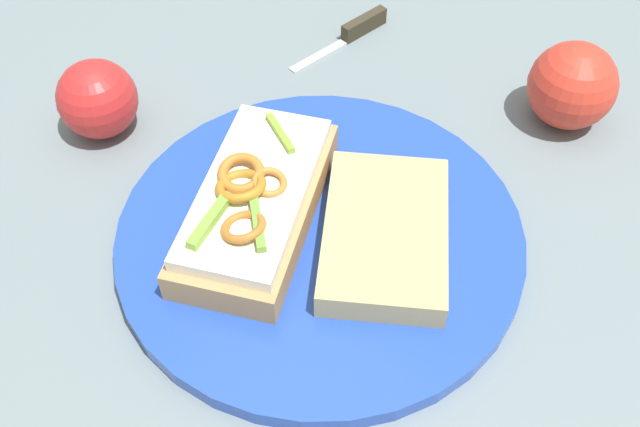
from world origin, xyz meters
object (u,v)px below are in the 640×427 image
Objects in this scene: sandwich at (255,202)px; knife at (355,31)px; plate at (320,236)px; bread_slice_side at (385,234)px; apple_2 at (572,86)px; apple_1 at (97,99)px.

knife is (-0.25, -0.09, -0.03)m from sandwich.
knife reaches higher than plate.
apple_2 reaches higher than bread_slice_side.
sandwich is at bearing 81.93° from bread_slice_side.
knife is at bearing -149.52° from plate.
apple_1 reaches higher than bread_slice_side.
apple_1 is at bearing 65.62° from bread_slice_side.
knife is (-0.23, -0.14, -0.00)m from plate.
apple_1 is 0.90× the size of apple_2.
sandwich is 0.19m from apple_1.
apple_2 is at bearing 104.59° from knife.
apple_2 is (-0.23, 0.04, 0.01)m from bread_slice_side.
apple_1 is 0.56× the size of knife.
bread_slice_side is at bearing 50.97° from knife.
apple_1 reaches higher than plate.
sandwich reaches higher than plate.
knife is at bearing -3.76° from sandwich.
apple_1 is at bearing 65.29° from sandwich.
apple_2 reaches higher than knife.
plate is 2.21× the size of bread_slice_side.
sandwich reaches higher than knife.
plate is at bearing -89.13° from sandwich.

